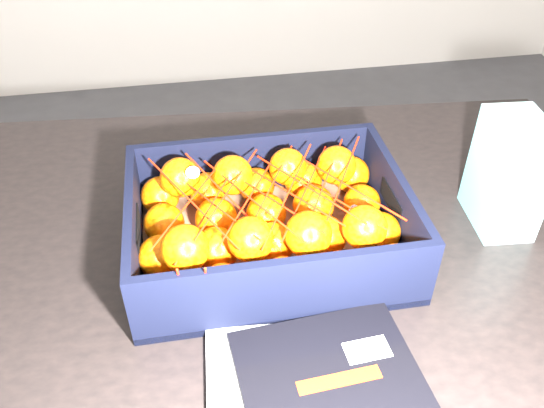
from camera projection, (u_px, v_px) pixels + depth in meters
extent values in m
plane|color=#39383B|center=(300.00, 359.00, 1.59)|extent=(3.50, 3.50, 0.00)
cube|color=black|center=(262.00, 252.00, 0.88)|extent=(1.26, 0.90, 0.04)
cylinder|color=black|center=(4.00, 295.00, 1.31)|extent=(0.06, 0.06, 0.71)
cylinder|color=black|center=(454.00, 239.00, 1.45)|extent=(0.06, 0.06, 0.71)
cube|color=#F3380C|center=(288.00, 297.00, 0.75)|extent=(0.08, 0.06, 0.00)
cube|color=white|center=(367.00, 350.00, 0.69)|extent=(0.06, 0.04, 0.00)
cube|color=#F3380C|center=(339.00, 380.00, 0.65)|extent=(0.10, 0.02, 0.00)
cube|color=brown|center=(269.00, 246.00, 0.85)|extent=(0.39, 0.29, 0.01)
cube|color=black|center=(254.00, 165.00, 0.93)|extent=(0.39, 0.01, 0.11)
cube|color=black|center=(287.00, 293.00, 0.71)|extent=(0.39, 0.01, 0.11)
cube|color=black|center=(134.00, 236.00, 0.79)|extent=(0.01, 0.27, 0.11)
cube|color=black|center=(394.00, 206.00, 0.84)|extent=(0.01, 0.27, 0.11)
sphere|color=#EA5E04|center=(162.00, 295.00, 0.72)|extent=(0.06, 0.06, 0.06)
sphere|color=#EA5E04|center=(160.00, 257.00, 0.78)|extent=(0.06, 0.06, 0.06)
sphere|color=#EA5E04|center=(164.00, 224.00, 0.83)|extent=(0.06, 0.06, 0.06)
sphere|color=#EA5E04|center=(160.00, 196.00, 0.88)|extent=(0.06, 0.06, 0.06)
sphere|color=#EA5E04|center=(223.00, 286.00, 0.74)|extent=(0.06, 0.06, 0.06)
sphere|color=#EA5E04|center=(216.00, 249.00, 0.79)|extent=(0.06, 0.06, 0.06)
sphere|color=#EA5E04|center=(216.00, 219.00, 0.84)|extent=(0.06, 0.06, 0.06)
sphere|color=#EA5E04|center=(208.00, 191.00, 0.89)|extent=(0.06, 0.06, 0.06)
sphere|color=#EA5E04|center=(284.00, 280.00, 0.75)|extent=(0.06, 0.06, 0.06)
sphere|color=#EA5E04|center=(272.00, 244.00, 0.80)|extent=(0.06, 0.06, 0.06)
sphere|color=#EA5E04|center=(266.00, 213.00, 0.85)|extent=(0.06, 0.06, 0.06)
sphere|color=#EA5E04|center=(257.00, 186.00, 0.90)|extent=(0.06, 0.06, 0.06)
sphere|color=#EA5E04|center=(341.00, 273.00, 0.75)|extent=(0.06, 0.06, 0.06)
sphere|color=#EA5E04|center=(325.00, 237.00, 0.81)|extent=(0.06, 0.06, 0.06)
sphere|color=#EA5E04|center=(313.00, 205.00, 0.87)|extent=(0.06, 0.06, 0.06)
sphere|color=#EA5E04|center=(303.00, 180.00, 0.91)|extent=(0.06, 0.06, 0.06)
sphere|color=#EA5E04|center=(396.00, 266.00, 0.76)|extent=(0.06, 0.06, 0.06)
sphere|color=#EA5E04|center=(380.00, 232.00, 0.82)|extent=(0.06, 0.06, 0.06)
sphere|color=#EA5E04|center=(362.00, 203.00, 0.87)|extent=(0.06, 0.06, 0.06)
sphere|color=#EA5E04|center=(351.00, 174.00, 0.93)|extent=(0.06, 0.06, 0.06)
sphere|color=#EA5E04|center=(185.00, 249.00, 0.72)|extent=(0.06, 0.06, 0.06)
sphere|color=#EA5E04|center=(180.00, 177.00, 0.84)|extent=(0.06, 0.06, 0.06)
sphere|color=#EA5E04|center=(251.00, 239.00, 0.74)|extent=(0.06, 0.06, 0.06)
sphere|color=#EA5E04|center=(233.00, 175.00, 0.85)|extent=(0.06, 0.06, 0.06)
sphere|color=#EA5E04|center=(308.00, 234.00, 0.74)|extent=(0.06, 0.06, 0.06)
sphere|color=#EA5E04|center=(288.00, 167.00, 0.86)|extent=(0.06, 0.06, 0.06)
sphere|color=#EA5E04|center=(365.00, 227.00, 0.75)|extent=(0.06, 0.06, 0.06)
sphere|color=#EA5E04|center=(337.00, 165.00, 0.87)|extent=(0.06, 0.06, 0.06)
cylinder|color=red|center=(190.00, 201.00, 0.76)|extent=(0.11, 0.20, 0.01)
cylinder|color=red|center=(211.00, 202.00, 0.77)|extent=(0.11, 0.20, 0.02)
cylinder|color=red|center=(230.00, 198.00, 0.78)|extent=(0.11, 0.20, 0.03)
cylinder|color=red|center=(250.00, 198.00, 0.78)|extent=(0.11, 0.20, 0.01)
cylinder|color=red|center=(269.00, 197.00, 0.79)|extent=(0.11, 0.20, 0.03)
cylinder|color=red|center=(288.00, 192.00, 0.79)|extent=(0.11, 0.20, 0.03)
cylinder|color=red|center=(307.00, 187.00, 0.79)|extent=(0.11, 0.20, 0.02)
cylinder|color=red|center=(326.00, 193.00, 0.79)|extent=(0.11, 0.20, 0.03)
cylinder|color=red|center=(344.00, 183.00, 0.80)|extent=(0.11, 0.20, 0.02)
cylinder|color=red|center=(190.00, 200.00, 0.77)|extent=(0.11, 0.20, 0.02)
cylinder|color=red|center=(211.00, 205.00, 0.77)|extent=(0.11, 0.20, 0.01)
cylinder|color=red|center=(229.00, 190.00, 0.78)|extent=(0.11, 0.20, 0.01)
cylinder|color=red|center=(249.00, 197.00, 0.78)|extent=(0.11, 0.20, 0.01)
cylinder|color=red|center=(268.00, 193.00, 0.79)|extent=(0.11, 0.20, 0.01)
cylinder|color=red|center=(289.00, 192.00, 0.78)|extent=(0.11, 0.20, 0.02)
cylinder|color=red|center=(306.00, 190.00, 0.80)|extent=(0.11, 0.20, 0.00)
cylinder|color=red|center=(324.00, 185.00, 0.80)|extent=(0.11, 0.20, 0.01)
cylinder|color=red|center=(343.00, 180.00, 0.80)|extent=(0.11, 0.20, 0.01)
cylinder|color=red|center=(180.00, 285.00, 0.68)|extent=(0.00, 0.03, 0.09)
cylinder|color=red|center=(205.00, 282.00, 0.69)|extent=(0.01, 0.04, 0.08)
cube|color=white|center=(508.00, 174.00, 0.85)|extent=(0.09, 0.12, 0.18)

